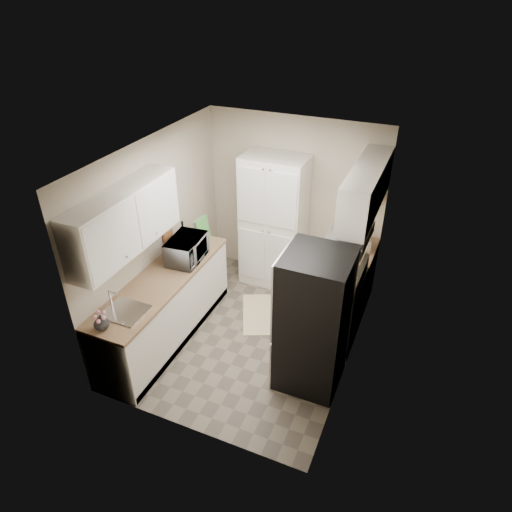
{
  "coord_description": "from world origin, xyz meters",
  "views": [
    {
      "loc": [
        1.87,
        -4.2,
        4.1
      ],
      "look_at": [
        0.02,
        0.15,
        1.15
      ],
      "focal_mm": 32.0,
      "sensor_mm": 36.0,
      "label": 1
    }
  ],
  "objects_px": {
    "microwave": "(187,249)",
    "wine_bottle": "(183,235)",
    "pantry_cabinet": "(274,222)",
    "electric_range": "(332,307)",
    "toaster_oven": "(358,242)",
    "refrigerator": "(313,321)"
  },
  "relations": [
    {
      "from": "microwave",
      "to": "wine_bottle",
      "type": "distance_m",
      "value": 0.38
    },
    {
      "from": "refrigerator",
      "to": "microwave",
      "type": "xyz_separation_m",
      "value": [
        -1.85,
        0.46,
        0.23
      ]
    },
    {
      "from": "pantry_cabinet",
      "to": "electric_range",
      "type": "height_order",
      "value": "pantry_cabinet"
    },
    {
      "from": "electric_range",
      "to": "toaster_oven",
      "type": "bearing_deg",
      "value": 84.09
    },
    {
      "from": "refrigerator",
      "to": "microwave",
      "type": "bearing_deg",
      "value": 165.93
    },
    {
      "from": "refrigerator",
      "to": "wine_bottle",
      "type": "bearing_deg",
      "value": 159.68
    },
    {
      "from": "wine_bottle",
      "to": "electric_range",
      "type": "bearing_deg",
      "value": 0.81
    },
    {
      "from": "microwave",
      "to": "wine_bottle",
      "type": "height_order",
      "value": "wine_bottle"
    },
    {
      "from": "pantry_cabinet",
      "to": "microwave",
      "type": "height_order",
      "value": "pantry_cabinet"
    },
    {
      "from": "refrigerator",
      "to": "toaster_oven",
      "type": "bearing_deg",
      "value": 85.8
    },
    {
      "from": "wine_bottle",
      "to": "toaster_oven",
      "type": "bearing_deg",
      "value": 20.85
    },
    {
      "from": "electric_range",
      "to": "toaster_oven",
      "type": "xyz_separation_m",
      "value": [
        0.08,
        0.81,
        0.54
      ]
    },
    {
      "from": "wine_bottle",
      "to": "microwave",
      "type": "bearing_deg",
      "value": -53.11
    },
    {
      "from": "electric_range",
      "to": "microwave",
      "type": "bearing_deg",
      "value": -169.88
    },
    {
      "from": "microwave",
      "to": "wine_bottle",
      "type": "xyz_separation_m",
      "value": [
        -0.23,
        0.31,
        0.01
      ]
    },
    {
      "from": "refrigerator",
      "to": "toaster_oven",
      "type": "relative_size",
      "value": 5.03
    },
    {
      "from": "pantry_cabinet",
      "to": "wine_bottle",
      "type": "relative_size",
      "value": 6.03
    },
    {
      "from": "wine_bottle",
      "to": "pantry_cabinet",
      "type": "bearing_deg",
      "value": 45.45
    },
    {
      "from": "pantry_cabinet",
      "to": "electric_range",
      "type": "relative_size",
      "value": 1.77
    },
    {
      "from": "pantry_cabinet",
      "to": "refrigerator",
      "type": "bearing_deg",
      "value": -56.54
    },
    {
      "from": "electric_range",
      "to": "refrigerator",
      "type": "relative_size",
      "value": 0.66
    },
    {
      "from": "wine_bottle",
      "to": "refrigerator",
      "type": "bearing_deg",
      "value": -20.32
    }
  ]
}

